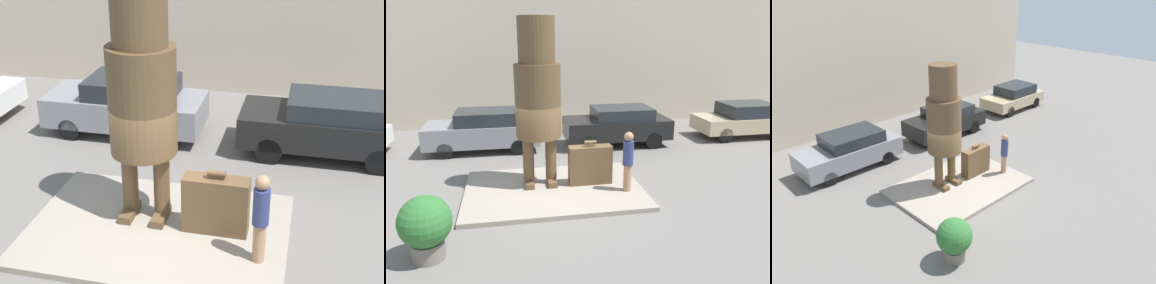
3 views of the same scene
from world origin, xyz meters
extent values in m
plane|color=slate|center=(0.00, 0.00, 0.00)|extent=(60.00, 60.00, 0.00)
cube|color=gray|center=(0.00, 0.00, 0.07)|extent=(5.10, 3.59, 0.13)
cube|color=brown|center=(-0.69, 0.30, 0.21)|extent=(0.25, 0.74, 0.16)
cube|color=brown|center=(-0.02, 0.30, 0.21)|extent=(0.25, 0.74, 0.16)
cylinder|color=brown|center=(-0.69, 0.41, 0.94)|extent=(0.32, 0.32, 1.30)
cylinder|color=brown|center=(-0.02, 0.41, 0.94)|extent=(0.32, 0.32, 1.30)
cylinder|color=brown|center=(-0.36, 0.41, 2.63)|extent=(1.30, 1.30, 2.08)
cylinder|color=brown|center=(-0.36, 0.41, 4.30)|extent=(1.02, 1.02, 1.25)
cube|color=brown|center=(1.12, 0.17, 0.71)|extent=(1.28, 0.42, 1.15)
cylinder|color=brown|center=(1.12, 0.17, 1.40)|extent=(0.35, 0.13, 0.13)
cylinder|color=#A87A56|center=(2.04, -0.58, 0.52)|extent=(0.23, 0.23, 0.78)
cylinder|color=navy|center=(2.04, -0.58, 1.26)|extent=(0.29, 0.29, 0.69)
sphere|color=#A87A56|center=(2.04, -0.58, 1.73)|extent=(0.26, 0.26, 0.26)
cylinder|color=black|center=(-6.66, 5.44, 0.35)|extent=(0.70, 0.18, 0.70)
cube|color=gray|center=(-2.24, 4.55, 0.70)|extent=(4.34, 1.87, 0.80)
cube|color=#1E2328|center=(-2.02, 4.55, 1.35)|extent=(2.39, 1.68, 0.50)
cylinder|color=black|center=(-3.58, 3.71, 0.30)|extent=(0.60, 0.18, 0.60)
cylinder|color=black|center=(-3.58, 5.40, 0.30)|extent=(0.60, 0.18, 0.60)
cylinder|color=black|center=(-0.89, 3.71, 0.30)|extent=(0.60, 0.18, 0.60)
cylinder|color=black|center=(-0.89, 5.40, 0.30)|extent=(0.60, 0.18, 0.60)
cube|color=black|center=(3.14, 4.34, 0.73)|extent=(4.26, 1.84, 0.78)
cube|color=#1E2328|center=(3.35, 4.34, 1.35)|extent=(2.34, 1.65, 0.46)
cylinder|color=black|center=(1.82, 3.51, 0.34)|extent=(0.68, 0.18, 0.68)
cylinder|color=black|center=(1.82, 5.17, 0.34)|extent=(0.68, 0.18, 0.68)
cylinder|color=black|center=(4.46, 3.51, 0.34)|extent=(0.68, 0.18, 0.68)
cylinder|color=black|center=(4.46, 5.17, 0.34)|extent=(0.68, 0.18, 0.68)
camera|label=1|loc=(2.64, -8.46, 6.19)|focal=50.00mm
camera|label=2|loc=(-1.15, -10.10, 4.47)|focal=35.00mm
camera|label=3|loc=(-8.85, -9.36, 7.75)|focal=35.00mm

